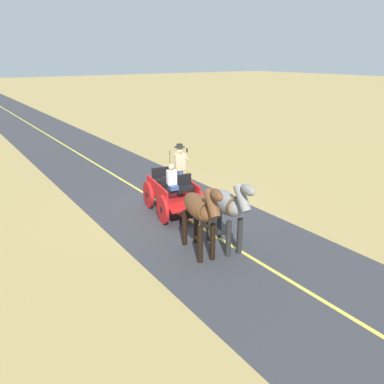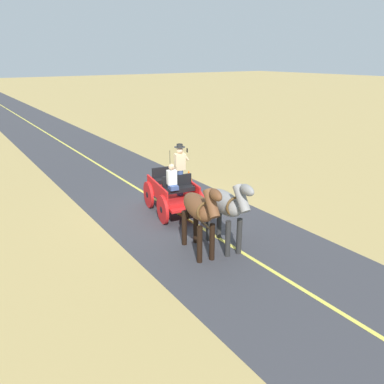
{
  "view_description": "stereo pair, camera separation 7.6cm",
  "coord_description": "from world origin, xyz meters",
  "px_view_note": "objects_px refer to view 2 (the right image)",
  "views": [
    {
      "loc": [
        6.49,
        10.67,
        5.2
      ],
      "look_at": [
        0.05,
        1.32,
        1.1
      ],
      "focal_mm": 35.19,
      "sensor_mm": 36.0,
      "label": 1
    },
    {
      "loc": [
        6.42,
        10.71,
        5.2
      ],
      "look_at": [
        0.05,
        1.32,
        1.1
      ],
      "focal_mm": 35.19,
      "sensor_mm": 36.0,
      "label": 2
    }
  ],
  "objects_px": {
    "horse_drawn_carriage": "(174,191)",
    "horse_off_side": "(199,210)",
    "traffic_cone": "(189,175)",
    "horse_near_side": "(226,205)"
  },
  "relations": [
    {
      "from": "horse_drawn_carriage",
      "to": "horse_off_side",
      "type": "height_order",
      "value": "horse_drawn_carriage"
    },
    {
      "from": "horse_drawn_carriage",
      "to": "horse_off_side",
      "type": "bearing_deg",
      "value": 71.75
    },
    {
      "from": "horse_near_side",
      "to": "traffic_cone",
      "type": "bearing_deg",
      "value": -114.22
    },
    {
      "from": "traffic_cone",
      "to": "horse_drawn_carriage",
      "type": "bearing_deg",
      "value": 48.0
    },
    {
      "from": "horse_drawn_carriage",
      "to": "horse_off_side",
      "type": "relative_size",
      "value": 2.04
    },
    {
      "from": "horse_near_side",
      "to": "horse_drawn_carriage",
      "type": "bearing_deg",
      "value": -92.94
    },
    {
      "from": "horse_drawn_carriage",
      "to": "traffic_cone",
      "type": "distance_m",
      "value": 3.67
    },
    {
      "from": "horse_drawn_carriage",
      "to": "horse_near_side",
      "type": "relative_size",
      "value": 2.04
    },
    {
      "from": "horse_near_side",
      "to": "traffic_cone",
      "type": "relative_size",
      "value": 4.42
    },
    {
      "from": "traffic_cone",
      "to": "horse_near_side",
      "type": "bearing_deg",
      "value": 65.78
    }
  ]
}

